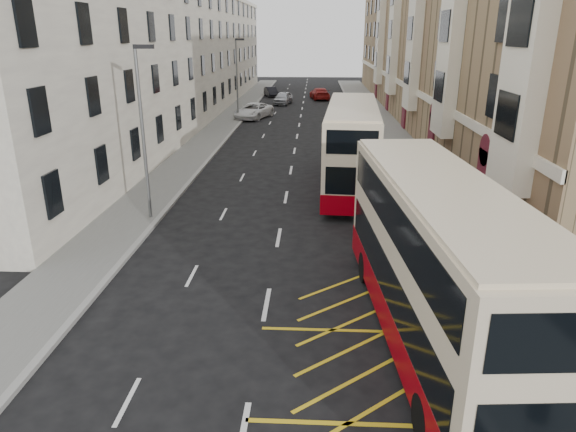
# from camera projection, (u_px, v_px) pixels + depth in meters

# --- Properties ---
(ground) EXTENTS (200.00, 200.00, 0.00)m
(ground) POSITION_uv_depth(u_px,v_px,m) (253.00, 380.00, 13.48)
(ground) COLOR black
(ground) RESTS_ON ground
(pavement_right) EXTENTS (4.00, 120.00, 0.15)m
(pavement_right) POSITION_uv_depth(u_px,v_px,m) (395.00, 146.00, 41.29)
(pavement_right) COLOR #61615C
(pavement_right) RESTS_ON ground
(pavement_left) EXTENTS (3.00, 120.00, 0.15)m
(pavement_left) POSITION_uv_depth(u_px,v_px,m) (204.00, 144.00, 42.04)
(pavement_left) COLOR #61615C
(pavement_left) RESTS_ON ground
(kerb_right) EXTENTS (0.25, 120.00, 0.15)m
(kerb_right) POSITION_uv_depth(u_px,v_px,m) (370.00, 145.00, 41.39)
(kerb_right) COLOR gray
(kerb_right) RESTS_ON ground
(kerb_left) EXTENTS (0.25, 120.00, 0.15)m
(kerb_left) POSITION_uv_depth(u_px,v_px,m) (222.00, 144.00, 41.97)
(kerb_left) COLOR gray
(kerb_left) RESTS_ON ground
(road_markings) EXTENTS (10.00, 110.00, 0.01)m
(road_markings) POSITION_uv_depth(u_px,v_px,m) (301.00, 117.00, 55.81)
(road_markings) COLOR silver
(road_markings) RESTS_ON ground
(terrace_right) EXTENTS (10.75, 79.00, 15.25)m
(terrace_right) POSITION_uv_depth(u_px,v_px,m) (445.00, 45.00, 52.93)
(terrace_right) COLOR #8E7752
(terrace_right) RESTS_ON ground
(terrace_left) EXTENTS (9.18, 79.00, 13.25)m
(terrace_left) POSITION_uv_depth(u_px,v_px,m) (176.00, 54.00, 54.75)
(terrace_left) COLOR silver
(terrace_left) RESTS_ON ground
(guard_railing) EXTENTS (0.06, 6.56, 1.01)m
(guard_railing) POSITION_uv_depth(u_px,v_px,m) (445.00, 263.00, 18.30)
(guard_railing) COLOR red
(guard_railing) RESTS_ON pavement_right
(street_lamp_near) EXTENTS (0.93, 0.18, 8.00)m
(street_lamp_near) POSITION_uv_depth(u_px,v_px,m) (143.00, 125.00, 23.52)
(street_lamp_near) COLOR slate
(street_lamp_near) RESTS_ON pavement_left
(street_lamp_far) EXTENTS (0.93, 0.18, 8.00)m
(street_lamp_far) POSITION_uv_depth(u_px,v_px,m) (237.00, 75.00, 51.74)
(street_lamp_far) COLOR slate
(street_lamp_far) RESTS_ON pavement_left
(double_decker_front) EXTENTS (3.74, 12.41, 4.88)m
(double_decker_front) POSITION_uv_depth(u_px,v_px,m) (436.00, 264.00, 14.39)
(double_decker_front) COLOR beige
(double_decker_front) RESTS_ON ground
(double_decker_rear) EXTENTS (3.65, 12.38, 4.87)m
(double_decker_rear) POSITION_uv_depth(u_px,v_px,m) (351.00, 146.00, 29.43)
(double_decker_rear) COLOR beige
(double_decker_rear) RESTS_ON ground
(pedestrian_mid) EXTENTS (0.90, 0.75, 1.65)m
(pedestrian_mid) POSITION_uv_depth(u_px,v_px,m) (529.00, 302.00, 15.42)
(pedestrian_mid) COLOR black
(pedestrian_mid) RESTS_ON pavement_right
(pedestrian_far) EXTENTS (0.95, 0.86, 1.56)m
(pedestrian_far) POSITION_uv_depth(u_px,v_px,m) (457.00, 247.00, 19.49)
(pedestrian_far) COLOR black
(pedestrian_far) RESTS_ON pavement_right
(white_van) EXTENTS (4.27, 6.29, 1.60)m
(white_van) POSITION_uv_depth(u_px,v_px,m) (253.00, 111.00, 54.78)
(white_van) COLOR white
(white_van) RESTS_ON ground
(car_silver) EXTENTS (2.63, 4.93, 1.60)m
(car_silver) POSITION_uv_depth(u_px,v_px,m) (283.00, 98.00, 65.74)
(car_silver) COLOR #A7A9AF
(car_silver) RESTS_ON ground
(car_dark) EXTENTS (2.55, 4.31, 1.34)m
(car_dark) POSITION_uv_depth(u_px,v_px,m) (271.00, 92.00, 73.99)
(car_dark) COLOR black
(car_dark) RESTS_ON ground
(car_red) EXTENTS (3.04, 5.71, 1.58)m
(car_red) POSITION_uv_depth(u_px,v_px,m) (320.00, 94.00, 70.75)
(car_red) COLOR maroon
(car_red) RESTS_ON ground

